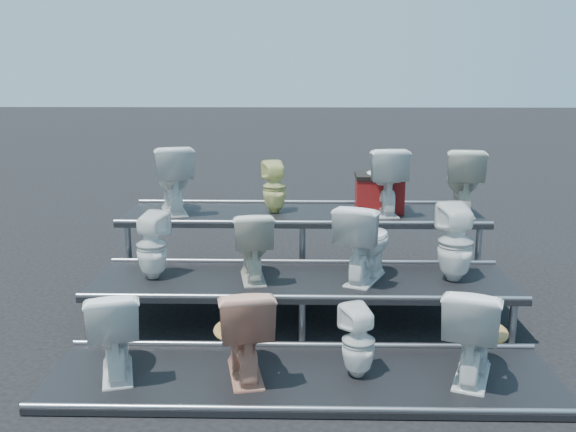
{
  "coord_description": "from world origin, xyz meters",
  "views": [
    {
      "loc": [
        -0.01,
        -6.17,
        2.51
      ],
      "look_at": [
        -0.15,
        0.1,
        1.09
      ],
      "focal_mm": 40.0,
      "sensor_mm": 36.0,
      "label": 1
    }
  ],
  "objects_px": {
    "red_crate": "(379,195)",
    "toilet_4": "(152,246)",
    "toilet_3": "(474,331)",
    "toilet_5": "(252,245)",
    "toilet_6": "(365,242)",
    "toilet_10": "(383,180)",
    "toilet_2": "(358,341)",
    "toilet_0": "(114,331)",
    "toilet_8": "(173,179)",
    "toilet_7": "(456,243)",
    "toilet_11": "(463,181)",
    "toilet_1": "(244,330)",
    "toilet_9": "(274,187)"
  },
  "relations": [
    {
      "from": "toilet_1",
      "to": "toilet_6",
      "type": "relative_size",
      "value": 1.0
    },
    {
      "from": "toilet_1",
      "to": "toilet_9",
      "type": "xyz_separation_m",
      "value": [
        0.14,
        2.6,
        0.71
      ]
    },
    {
      "from": "toilet_4",
      "to": "toilet_5",
      "type": "height_order",
      "value": "toilet_5"
    },
    {
      "from": "toilet_2",
      "to": "toilet_4",
      "type": "height_order",
      "value": "toilet_4"
    },
    {
      "from": "toilet_9",
      "to": "toilet_2",
      "type": "bearing_deg",
      "value": 90.86
    },
    {
      "from": "toilet_8",
      "to": "toilet_0",
      "type": "bearing_deg",
      "value": 72.88
    },
    {
      "from": "toilet_2",
      "to": "toilet_5",
      "type": "distance_m",
      "value": 1.68
    },
    {
      "from": "toilet_1",
      "to": "toilet_11",
      "type": "relative_size",
      "value": 1.01
    },
    {
      "from": "toilet_5",
      "to": "toilet_8",
      "type": "distance_m",
      "value": 1.72
    },
    {
      "from": "toilet_3",
      "to": "toilet_4",
      "type": "bearing_deg",
      "value": -3.59
    },
    {
      "from": "toilet_8",
      "to": "toilet_10",
      "type": "distance_m",
      "value": 2.49
    },
    {
      "from": "toilet_1",
      "to": "toilet_8",
      "type": "relative_size",
      "value": 0.98
    },
    {
      "from": "toilet_1",
      "to": "toilet_5",
      "type": "relative_size",
      "value": 1.11
    },
    {
      "from": "toilet_6",
      "to": "toilet_8",
      "type": "bearing_deg",
      "value": -6.88
    },
    {
      "from": "toilet_5",
      "to": "red_crate",
      "type": "bearing_deg",
      "value": -144.3
    },
    {
      "from": "toilet_10",
      "to": "toilet_7",
      "type": "bearing_deg",
      "value": 106.85
    },
    {
      "from": "toilet_2",
      "to": "toilet_4",
      "type": "bearing_deg",
      "value": -57.47
    },
    {
      "from": "toilet_1",
      "to": "toilet_10",
      "type": "relative_size",
      "value": 0.99
    },
    {
      "from": "toilet_0",
      "to": "red_crate",
      "type": "distance_m",
      "value": 3.71
    },
    {
      "from": "toilet_1",
      "to": "toilet_8",
      "type": "height_order",
      "value": "toilet_8"
    },
    {
      "from": "toilet_3",
      "to": "toilet_6",
      "type": "xyz_separation_m",
      "value": [
        -0.76,
        1.3,
        0.39
      ]
    },
    {
      "from": "toilet_3",
      "to": "toilet_9",
      "type": "xyz_separation_m",
      "value": [
        -1.72,
        2.6,
        0.71
      ]
    },
    {
      "from": "toilet_6",
      "to": "toilet_3",
      "type": "bearing_deg",
      "value": 144.51
    },
    {
      "from": "toilet_5",
      "to": "toilet_11",
      "type": "distance_m",
      "value": 2.76
    },
    {
      "from": "toilet_9",
      "to": "toilet_0",
      "type": "bearing_deg",
      "value": 49.05
    },
    {
      "from": "toilet_0",
      "to": "toilet_3",
      "type": "xyz_separation_m",
      "value": [
        2.93,
        0.0,
        0.02
      ]
    },
    {
      "from": "toilet_7",
      "to": "red_crate",
      "type": "bearing_deg",
      "value": -76.61
    },
    {
      "from": "toilet_10",
      "to": "red_crate",
      "type": "distance_m",
      "value": 0.23
    },
    {
      "from": "toilet_11",
      "to": "toilet_0",
      "type": "bearing_deg",
      "value": 45.32
    },
    {
      "from": "toilet_5",
      "to": "red_crate",
      "type": "xyz_separation_m",
      "value": [
        1.43,
        1.41,
        0.25
      ]
    },
    {
      "from": "red_crate",
      "to": "toilet_4",
      "type": "bearing_deg",
      "value": -148.71
    },
    {
      "from": "toilet_3",
      "to": "toilet_11",
      "type": "height_order",
      "value": "toilet_11"
    },
    {
      "from": "toilet_0",
      "to": "toilet_1",
      "type": "bearing_deg",
      "value": 164.21
    },
    {
      "from": "toilet_3",
      "to": "toilet_5",
      "type": "xyz_separation_m",
      "value": [
        -1.89,
        1.3,
        0.35
      ]
    },
    {
      "from": "toilet_3",
      "to": "red_crate",
      "type": "height_order",
      "value": "red_crate"
    },
    {
      "from": "toilet_0",
      "to": "toilet_4",
      "type": "xyz_separation_m",
      "value": [
        0.03,
        1.3,
        0.36
      ]
    },
    {
      "from": "toilet_5",
      "to": "toilet_7",
      "type": "distance_m",
      "value": 2.02
    },
    {
      "from": "toilet_4",
      "to": "toilet_7",
      "type": "xyz_separation_m",
      "value": [
        3.03,
        0.0,
        0.05
      ]
    },
    {
      "from": "toilet_2",
      "to": "toilet_6",
      "type": "bearing_deg",
      "value": -121.25
    },
    {
      "from": "toilet_2",
      "to": "toilet_10",
      "type": "distance_m",
      "value": 2.79
    },
    {
      "from": "toilet_0",
      "to": "toilet_8",
      "type": "relative_size",
      "value": 0.93
    },
    {
      "from": "toilet_1",
      "to": "toilet_10",
      "type": "height_order",
      "value": "toilet_10"
    },
    {
      "from": "toilet_1",
      "to": "toilet_10",
      "type": "bearing_deg",
      "value": -129.93
    },
    {
      "from": "toilet_2",
      "to": "red_crate",
      "type": "distance_m",
      "value": 2.84
    },
    {
      "from": "toilet_4",
      "to": "red_crate",
      "type": "bearing_deg",
      "value": -131.0
    },
    {
      "from": "toilet_7",
      "to": "toilet_11",
      "type": "height_order",
      "value": "toilet_11"
    },
    {
      "from": "toilet_6",
      "to": "toilet_10",
      "type": "height_order",
      "value": "toilet_10"
    },
    {
      "from": "toilet_0",
      "to": "toilet_9",
      "type": "height_order",
      "value": "toilet_9"
    },
    {
      "from": "toilet_1",
      "to": "toilet_5",
      "type": "xyz_separation_m",
      "value": [
        -0.03,
        1.3,
        0.36
      ]
    },
    {
      "from": "toilet_1",
      "to": "red_crate",
      "type": "distance_m",
      "value": 3.11
    }
  ]
}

